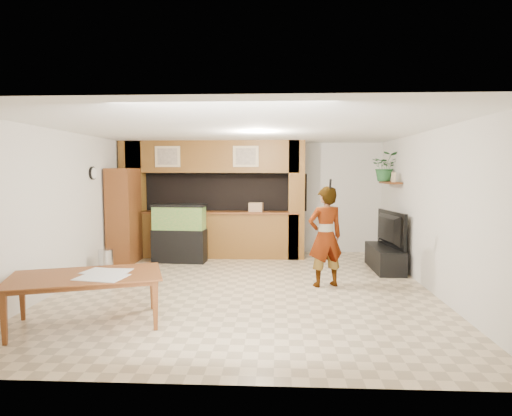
# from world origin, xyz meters

# --- Properties ---
(floor) EXTENTS (6.50, 6.50, 0.00)m
(floor) POSITION_xyz_m (0.00, 0.00, 0.00)
(floor) COLOR #CBB38D
(floor) RESTS_ON ground
(ceiling) EXTENTS (6.50, 6.50, 0.00)m
(ceiling) POSITION_xyz_m (0.00, 0.00, 2.60)
(ceiling) COLOR white
(ceiling) RESTS_ON wall_back
(wall_back) EXTENTS (6.00, 0.00, 6.00)m
(wall_back) POSITION_xyz_m (0.00, 3.25, 1.30)
(wall_back) COLOR beige
(wall_back) RESTS_ON floor
(wall_left) EXTENTS (0.00, 6.50, 6.50)m
(wall_left) POSITION_xyz_m (-3.00, 0.00, 1.30)
(wall_left) COLOR beige
(wall_left) RESTS_ON floor
(wall_right) EXTENTS (0.00, 6.50, 6.50)m
(wall_right) POSITION_xyz_m (3.00, 0.00, 1.30)
(wall_right) COLOR beige
(wall_right) RESTS_ON floor
(partition) EXTENTS (4.20, 0.99, 2.60)m
(partition) POSITION_xyz_m (-0.95, 2.64, 1.31)
(partition) COLOR brown
(partition) RESTS_ON floor
(wall_clock) EXTENTS (0.05, 0.25, 0.25)m
(wall_clock) POSITION_xyz_m (-2.97, 1.00, 1.90)
(wall_clock) COLOR black
(wall_clock) RESTS_ON wall_left
(wall_shelf) EXTENTS (0.25, 0.90, 0.04)m
(wall_shelf) POSITION_xyz_m (2.85, 1.95, 1.70)
(wall_shelf) COLOR brown
(wall_shelf) RESTS_ON wall_right
(pantry_cabinet) EXTENTS (0.50, 0.82, 2.00)m
(pantry_cabinet) POSITION_xyz_m (-2.70, 1.85, 1.00)
(pantry_cabinet) COLOR brown
(pantry_cabinet) RESTS_ON floor
(trash_can) EXTENTS (0.27, 0.27, 0.49)m
(trash_can) POSITION_xyz_m (-2.65, 0.72, 0.24)
(trash_can) COLOR #B2B2B7
(trash_can) RESTS_ON floor
(aquarium) EXTENTS (1.12, 0.42, 1.24)m
(aquarium) POSITION_xyz_m (-1.55, 1.95, 0.61)
(aquarium) COLOR black
(aquarium) RESTS_ON floor
(tv_stand) EXTENTS (0.50, 1.37, 0.46)m
(tv_stand) POSITION_xyz_m (2.65, 1.45, 0.23)
(tv_stand) COLOR black
(tv_stand) RESTS_ON floor
(television) EXTENTS (0.35, 1.23, 0.70)m
(television) POSITION_xyz_m (2.65, 1.45, 0.81)
(television) COLOR black
(television) RESTS_ON tv_stand
(photo_frame) EXTENTS (0.06, 0.15, 0.19)m
(photo_frame) POSITION_xyz_m (2.85, 1.70, 1.82)
(photo_frame) COLOR tan
(photo_frame) RESTS_ON wall_shelf
(potted_plant) EXTENTS (0.64, 0.58, 0.62)m
(potted_plant) POSITION_xyz_m (2.82, 2.26, 2.03)
(potted_plant) COLOR #245A2C
(potted_plant) RESTS_ON wall_shelf
(person) EXTENTS (0.71, 0.58, 1.69)m
(person) POSITION_xyz_m (1.34, 0.17, 0.84)
(person) COLOR tan
(person) RESTS_ON floor
(microphone) EXTENTS (0.04, 0.10, 0.16)m
(microphone) POSITION_xyz_m (1.39, 0.01, 1.73)
(microphone) COLOR black
(microphone) RESTS_ON person
(dining_table) EXTENTS (2.06, 1.56, 0.64)m
(dining_table) POSITION_xyz_m (-1.86, -1.85, 0.32)
(dining_table) COLOR brown
(dining_table) RESTS_ON floor
(newspaper_a) EXTENTS (0.63, 0.50, 0.01)m
(newspaper_a) POSITION_xyz_m (-1.62, -1.93, 0.65)
(newspaper_a) COLOR silver
(newspaper_a) RESTS_ON dining_table
(newspaper_b) EXTENTS (0.49, 0.37, 0.01)m
(newspaper_b) POSITION_xyz_m (-1.62, -1.64, 0.65)
(newspaper_b) COLOR silver
(newspaper_b) RESTS_ON dining_table
(newspaper_c) EXTENTS (0.56, 0.46, 0.01)m
(newspaper_c) POSITION_xyz_m (-1.71, -1.65, 0.65)
(newspaper_c) COLOR silver
(newspaper_c) RESTS_ON dining_table
(counter_box) EXTENTS (0.33, 0.24, 0.20)m
(counter_box) POSITION_xyz_m (0.06, 2.45, 1.14)
(counter_box) COLOR #A37D58
(counter_box) RESTS_ON partition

